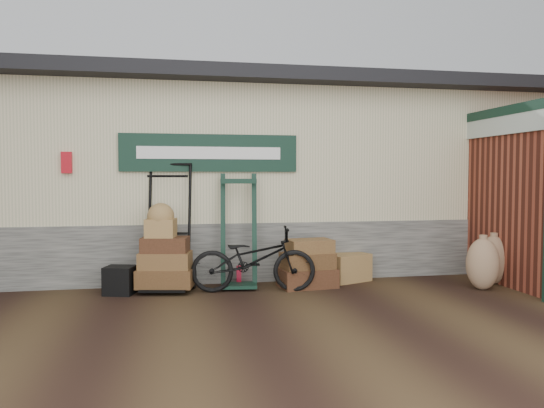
{
  "coord_description": "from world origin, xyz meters",
  "views": [
    {
      "loc": [
        -0.88,
        -6.88,
        1.61
      ],
      "look_at": [
        0.62,
        0.9,
        1.19
      ],
      "focal_mm": 35.0,
      "sensor_mm": 36.0,
      "label": 1
    }
  ],
  "objects_px": {
    "porter_trolley": "(168,225)",
    "suitcase_stack": "(307,263)",
    "green_barrow": "(239,231)",
    "black_trunk": "(120,280)",
    "bicycle": "(253,256)",
    "wicker_hamper": "(348,267)"
  },
  "relations": [
    {
      "from": "suitcase_stack",
      "to": "porter_trolley",
      "type": "bearing_deg",
      "value": 173.42
    },
    {
      "from": "porter_trolley",
      "to": "suitcase_stack",
      "type": "relative_size",
      "value": 2.31
    },
    {
      "from": "porter_trolley",
      "to": "suitcase_stack",
      "type": "bearing_deg",
      "value": 4.5
    },
    {
      "from": "black_trunk",
      "to": "bicycle",
      "type": "bearing_deg",
      "value": -6.18
    },
    {
      "from": "porter_trolley",
      "to": "black_trunk",
      "type": "distance_m",
      "value": 1.0
    },
    {
      "from": "suitcase_stack",
      "to": "black_trunk",
      "type": "distance_m",
      "value": 2.63
    },
    {
      "from": "porter_trolley",
      "to": "suitcase_stack",
      "type": "height_order",
      "value": "porter_trolley"
    },
    {
      "from": "wicker_hamper",
      "to": "bicycle",
      "type": "height_order",
      "value": "bicycle"
    },
    {
      "from": "porter_trolley",
      "to": "bicycle",
      "type": "relative_size",
      "value": 1.06
    },
    {
      "from": "black_trunk",
      "to": "bicycle",
      "type": "relative_size",
      "value": 0.22
    },
    {
      "from": "green_barrow",
      "to": "wicker_hamper",
      "type": "xyz_separation_m",
      "value": [
        1.69,
        0.12,
        -0.61
      ]
    },
    {
      "from": "green_barrow",
      "to": "porter_trolley",
      "type": "bearing_deg",
      "value": -175.16
    },
    {
      "from": "porter_trolley",
      "to": "suitcase_stack",
      "type": "xyz_separation_m",
      "value": [
        1.98,
        -0.23,
        -0.57
      ]
    },
    {
      "from": "suitcase_stack",
      "to": "black_trunk",
      "type": "height_order",
      "value": "suitcase_stack"
    },
    {
      "from": "porter_trolley",
      "to": "green_barrow",
      "type": "xyz_separation_m",
      "value": [
        1.0,
        -0.03,
        -0.1
      ]
    },
    {
      "from": "green_barrow",
      "to": "bicycle",
      "type": "relative_size",
      "value": 0.95
    },
    {
      "from": "porter_trolley",
      "to": "green_barrow",
      "type": "bearing_deg",
      "value": 9.18
    },
    {
      "from": "green_barrow",
      "to": "bicycle",
      "type": "xyz_separation_m",
      "value": [
        0.15,
        -0.37,
        -0.32
      ]
    },
    {
      "from": "porter_trolley",
      "to": "suitcase_stack",
      "type": "distance_m",
      "value": 2.07
    },
    {
      "from": "bicycle",
      "to": "green_barrow",
      "type": "bearing_deg",
      "value": 30.39
    },
    {
      "from": "green_barrow",
      "to": "bicycle",
      "type": "height_order",
      "value": "green_barrow"
    },
    {
      "from": "suitcase_stack",
      "to": "bicycle",
      "type": "distance_m",
      "value": 0.85
    }
  ]
}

